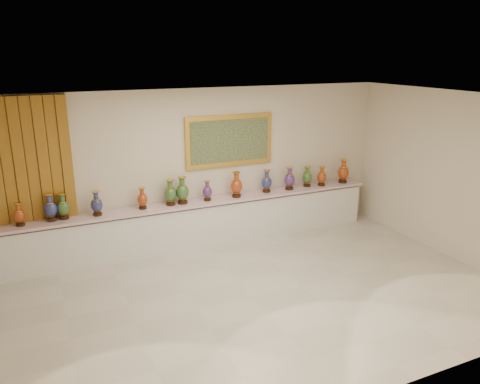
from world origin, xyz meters
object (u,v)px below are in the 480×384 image
Objects in this scene: counter at (201,223)px; vase_0 at (19,216)px; vase_1 at (51,209)px; vase_2 at (63,207)px.

vase_0 reaches higher than counter.
counter is 3.21m from vase_0.
vase_1 is (0.49, 0.04, 0.04)m from vase_0.
vase_0 is at bearing -175.71° from vase_2.
counter is 15.27× the size of vase_1.
vase_1 is at bearing 179.97° from counter.
vase_2 reaches higher than vase_0.
counter is 16.01× the size of vase_2.
vase_1 is 1.05× the size of vase_2.
vase_0 is 0.82× the size of vase_1.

